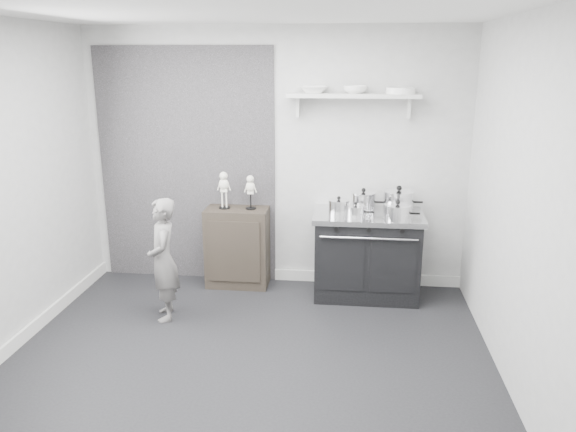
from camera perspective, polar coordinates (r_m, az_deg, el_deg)
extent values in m
plane|color=black|center=(4.71, -4.23, -14.64)|extent=(4.00, 4.00, 0.00)
cube|color=#A8A7A5|center=(5.92, -1.36, 5.80)|extent=(4.00, 0.02, 2.70)
cube|color=#A8A7A5|center=(2.54, -12.24, -8.66)|extent=(4.00, 0.02, 2.70)
cube|color=#A8A7A5|center=(4.29, 22.64, 0.65)|extent=(0.02, 3.60, 2.70)
cube|color=silver|center=(4.07, -5.05, 20.23)|extent=(4.00, 3.60, 0.02)
cube|color=black|center=(6.13, -10.24, 4.94)|extent=(1.90, 0.02, 2.50)
cube|color=silver|center=(6.22, 7.92, -6.25)|extent=(2.00, 0.03, 0.12)
cube|color=silver|center=(5.37, -25.96, -11.52)|extent=(0.03, 3.60, 0.12)
cube|color=silver|center=(5.66, 6.65, 12.07)|extent=(1.30, 0.26, 0.04)
cube|color=silver|center=(5.77, 1.03, 11.04)|extent=(0.03, 0.12, 0.20)
cube|color=silver|center=(5.77, 12.17, 10.70)|extent=(0.03, 0.12, 0.20)
cube|color=black|center=(5.81, 7.99, -4.13)|extent=(1.03, 0.62, 0.83)
cube|color=silver|center=(5.68, 8.16, 0.03)|extent=(1.09, 0.66, 0.05)
cube|color=black|center=(5.51, 5.49, -4.96)|extent=(0.43, 0.02, 0.54)
cube|color=black|center=(5.53, 10.65, -5.09)|extent=(0.43, 0.02, 0.54)
cylinder|color=silver|center=(5.39, 8.20, -2.27)|extent=(0.93, 0.02, 0.02)
cylinder|color=black|center=(5.38, 4.93, -1.29)|extent=(0.04, 0.03, 0.04)
cylinder|color=black|center=(5.38, 8.23, -1.38)|extent=(0.04, 0.03, 0.04)
cylinder|color=black|center=(5.40, 11.52, -1.48)|extent=(0.04, 0.03, 0.04)
cube|color=black|center=(6.04, -5.13, -3.14)|extent=(0.66, 0.38, 0.85)
imported|color=slate|center=(5.33, -12.56, -4.35)|extent=(0.40, 0.49, 1.16)
cylinder|color=silver|center=(5.57, 5.16, 0.83)|extent=(0.20, 0.20, 0.14)
cylinder|color=silver|center=(5.55, 5.18, 1.58)|extent=(0.21, 0.21, 0.02)
sphere|color=black|center=(5.55, 5.19, 1.84)|extent=(0.04, 0.04, 0.04)
cylinder|color=black|center=(5.57, 6.62, 0.78)|extent=(0.10, 0.02, 0.02)
cylinder|color=silver|center=(5.77, 7.64, 1.45)|extent=(0.25, 0.25, 0.17)
cylinder|color=silver|center=(5.75, 7.67, 2.33)|extent=(0.26, 0.26, 0.02)
sphere|color=black|center=(5.74, 7.69, 2.62)|extent=(0.04, 0.04, 0.04)
cylinder|color=black|center=(5.78, 9.27, 1.40)|extent=(0.10, 0.02, 0.02)
cylinder|color=silver|center=(5.78, 11.16, 1.44)|extent=(0.30, 0.30, 0.19)
cylinder|color=silver|center=(5.76, 11.21, 2.46)|extent=(0.31, 0.31, 0.02)
sphere|color=black|center=(5.75, 11.23, 2.79)|extent=(0.05, 0.05, 0.05)
cylinder|color=black|center=(5.80, 13.04, 1.38)|extent=(0.10, 0.02, 0.02)
cylinder|color=silver|center=(5.47, 11.04, 0.30)|extent=(0.25, 0.25, 0.13)
cylinder|color=silver|center=(5.45, 11.08, 1.06)|extent=(0.25, 0.25, 0.02)
sphere|color=black|center=(5.44, 11.10, 1.36)|extent=(0.04, 0.04, 0.04)
cylinder|color=black|center=(5.49, 12.74, 0.25)|extent=(0.10, 0.02, 0.02)
cylinder|color=silver|center=(5.53, 6.87, 0.44)|extent=(0.19, 0.19, 0.10)
cylinder|color=silver|center=(5.51, 6.89, 1.00)|extent=(0.19, 0.19, 0.01)
sphere|color=black|center=(5.51, 6.89, 1.25)|extent=(0.03, 0.03, 0.03)
cylinder|color=black|center=(5.53, 8.25, 0.40)|extent=(0.10, 0.02, 0.02)
imported|color=white|center=(5.67, 2.62, 12.71)|extent=(0.28, 0.28, 0.07)
imported|color=white|center=(5.66, 6.83, 12.64)|extent=(0.24, 0.24, 0.07)
cylinder|color=white|center=(5.68, 11.38, 12.38)|extent=(0.28, 0.28, 0.06)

